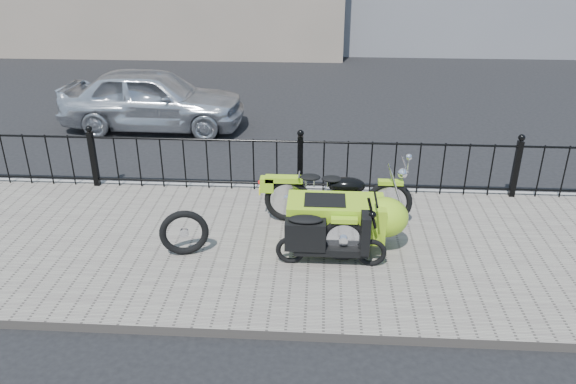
# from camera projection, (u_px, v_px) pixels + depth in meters

# --- Properties ---
(ground) EXTENTS (120.00, 120.00, 0.00)m
(ground) POSITION_uv_depth(u_px,v_px,m) (296.00, 234.00, 8.36)
(ground) COLOR black
(ground) RESTS_ON ground
(sidewalk) EXTENTS (30.00, 3.80, 0.12)m
(sidewalk) POSITION_uv_depth(u_px,v_px,m) (294.00, 248.00, 7.88)
(sidewalk) COLOR #6E655D
(sidewalk) RESTS_ON ground
(curb) EXTENTS (30.00, 0.10, 0.12)m
(curb) POSITION_uv_depth(u_px,v_px,m) (300.00, 190.00, 9.64)
(curb) COLOR gray
(curb) RESTS_ON ground
(iron_fence) EXTENTS (14.11, 0.11, 1.08)m
(iron_fence) POSITION_uv_depth(u_px,v_px,m) (300.00, 165.00, 9.29)
(iron_fence) COLOR black
(iron_fence) RESTS_ON sidewalk
(motorcycle_sidecar) EXTENTS (2.28, 1.48, 0.98)m
(motorcycle_sidecar) POSITION_uv_depth(u_px,v_px,m) (348.00, 213.00, 7.70)
(motorcycle_sidecar) COLOR black
(motorcycle_sidecar) RESTS_ON sidewalk
(scooter) EXTENTS (1.45, 0.42, 0.98)m
(scooter) POSITION_uv_depth(u_px,v_px,m) (323.00, 239.00, 7.24)
(scooter) COLOR black
(scooter) RESTS_ON sidewalk
(spare_tire) EXTENTS (0.66, 0.26, 0.66)m
(spare_tire) POSITION_uv_depth(u_px,v_px,m) (184.00, 233.00, 7.48)
(spare_tire) COLOR black
(spare_tire) RESTS_ON sidewalk
(sedan_car) EXTENTS (4.08, 1.70, 1.38)m
(sedan_car) POSITION_uv_depth(u_px,v_px,m) (153.00, 99.00, 12.55)
(sedan_car) COLOR silver
(sedan_car) RESTS_ON ground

